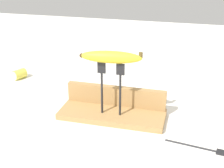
# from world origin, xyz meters

# --- Properties ---
(ground_plane) EXTENTS (3.00, 3.00, 0.00)m
(ground_plane) POSITION_xyz_m (0.00, 0.00, 0.00)
(ground_plane) COLOR white
(wooden_board) EXTENTS (0.35, 0.13, 0.02)m
(wooden_board) POSITION_xyz_m (0.00, 0.00, 0.01)
(wooden_board) COLOR #A87F4C
(wooden_board) RESTS_ON ground
(board_backstop) EXTENTS (0.34, 0.02, 0.07)m
(board_backstop) POSITION_xyz_m (0.00, 0.05, 0.05)
(board_backstop) COLOR #A87F4C
(board_backstop) RESTS_ON wooden_board
(fork_stand_center) EXTENTS (0.09, 0.01, 0.18)m
(fork_stand_center) POSITION_xyz_m (0.00, -0.01, 0.13)
(fork_stand_center) COLOR black
(fork_stand_center) RESTS_ON wooden_board
(banana_raised_center) EXTENTS (0.19, 0.06, 0.04)m
(banana_raised_center) POSITION_xyz_m (-0.00, -0.01, 0.21)
(banana_raised_center) COLOR yellow
(banana_raised_center) RESTS_ON fork_stand_center
(fork_fallen_far) EXTENTS (0.18, 0.04, 0.01)m
(fork_fallen_far) POSITION_xyz_m (0.30, -0.11, 0.00)
(fork_fallen_far) COLOR black
(fork_fallen_far) RESTS_ON ground
(banana_chunk_far) EXTENTS (0.06, 0.07, 0.04)m
(banana_chunk_far) POSITION_xyz_m (-0.47, 0.22, 0.02)
(banana_chunk_far) COLOR #DBD147
(banana_chunk_far) RESTS_ON ground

